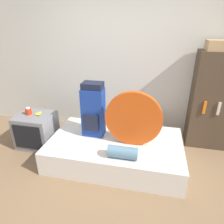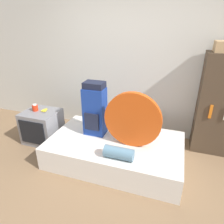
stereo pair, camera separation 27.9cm
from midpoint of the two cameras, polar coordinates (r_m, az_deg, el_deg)
The scene contains 11 objects.
ground_plane at distance 2.71m, azimuth -6.13°, elevation -22.09°, with size 16.00×16.00×0.00m, color #846647.
wall_back at distance 3.59m, azimuth 1.68°, elevation 13.84°, with size 8.00×0.05×2.60m.
bed at distance 3.09m, azimuth -1.65°, elevation -10.78°, with size 1.95×1.16×0.35m.
backpack at distance 2.99m, azimuth -8.04°, elevation 0.42°, with size 0.32×0.27×0.82m.
tent_bag at distance 2.72m, azimuth 3.23°, elevation -2.06°, with size 0.79×0.08×0.79m.
sleeping_roll at distance 2.60m, azimuth -0.07°, elevation -11.56°, with size 0.39×0.16×0.16m.
television at distance 3.67m, azimuth -22.80°, elevation -4.88°, with size 0.59×0.54×0.56m.
canister at distance 3.60m, azimuth -24.85°, elevation 0.17°, with size 0.10×0.10×0.12m.
banana_bunch at distance 3.55m, azimuth -22.24°, elevation -0.37°, with size 0.11×0.13×0.03m.
bookshelf at distance 3.55m, azimuth 25.65°, elevation 2.65°, with size 0.76×0.40×1.58m.
cardboard_box at distance 3.33m, azimuth 26.90°, elevation 16.61°, with size 0.43×0.29×0.15m.
Camera 1 is at (0.53, -1.79, 1.95)m, focal length 32.00 mm.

